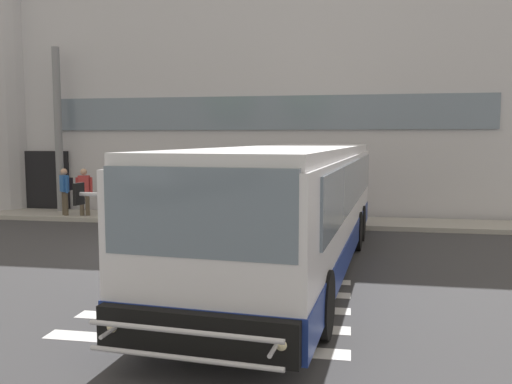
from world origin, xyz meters
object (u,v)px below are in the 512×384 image
at_px(bus_main_foreground, 293,210).
at_px(passenger_near_column, 65,188).
at_px(passenger_by_doorway, 84,190).
at_px(entry_support_column, 58,130).

distance_m(bus_main_foreground, passenger_near_column, 10.58).
distance_m(passenger_near_column, passenger_by_doorway, 0.72).
relative_size(entry_support_column, passenger_by_doorway, 3.65).
relative_size(passenger_near_column, passenger_by_doorway, 1.00).
xyz_separation_m(entry_support_column, passenger_near_column, (0.82, -1.06, -2.09)).
height_order(passenger_near_column, passenger_by_doorway, same).
bearing_deg(bus_main_foreground, entry_support_column, 144.11).
xyz_separation_m(entry_support_column, passenger_by_doorway, (1.54, -1.06, -2.13)).
distance_m(entry_support_column, bus_main_foreground, 12.01).
distance_m(bus_main_foreground, passenger_by_doorway, 10.00).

